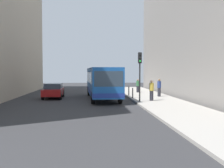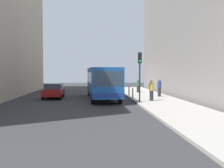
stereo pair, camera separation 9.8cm
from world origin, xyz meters
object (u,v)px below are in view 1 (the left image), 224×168
at_px(bollard_near, 133,93).
at_px(pedestrian_mid_sidewalk, 159,88).
at_px(car_beside_bus, 53,90).
at_px(pedestrian_far_sidewalk, 138,86).
at_px(traffic_light, 140,67).
at_px(pedestrian_near_signal, 152,90).
at_px(bollard_mid, 129,91).
at_px(bus, 102,81).

distance_m(bollard_near, pedestrian_mid_sidewalk, 3.19).
distance_m(car_beside_bus, pedestrian_far_sidewalk, 10.55).
xyz_separation_m(traffic_light, pedestrian_near_signal, (1.14, 0.60, -1.97)).
bearing_deg(bollard_mid, pedestrian_far_sidewalk, 67.85).
distance_m(traffic_light, pedestrian_near_signal, 2.35).
height_order(traffic_light, pedestrian_far_sidewalk, traffic_light).
xyz_separation_m(bus, bollard_near, (2.87, -0.85, -1.10)).
distance_m(pedestrian_near_signal, pedestrian_far_sidewalk, 9.29).
bearing_deg(traffic_light, bus, 126.50).
bearing_deg(bollard_near, car_beside_bus, 166.63).
relative_size(car_beside_bus, pedestrian_near_signal, 2.51).
bearing_deg(bus, pedestrian_far_sidewalk, -130.43).
bearing_deg(pedestrian_mid_sidewalk, pedestrian_far_sidewalk, 12.05).
relative_size(bus, bollard_near, 11.71).
bearing_deg(bollard_near, bus, 163.41).
relative_size(pedestrian_near_signal, pedestrian_far_sidewalk, 1.11).
xyz_separation_m(bollard_mid, pedestrian_far_sidewalk, (1.66, 4.08, 0.31)).
xyz_separation_m(bus, traffic_light, (2.97, -4.01, 1.28)).
relative_size(bollard_near, pedestrian_mid_sidewalk, 0.54).
bearing_deg(bus, car_beside_bus, -14.13).
distance_m(car_beside_bus, pedestrian_near_signal, 9.94).
bearing_deg(bollard_mid, bus, -148.21).
height_order(bollard_near, pedestrian_mid_sidewalk, pedestrian_mid_sidewalk).
height_order(pedestrian_near_signal, pedestrian_mid_sidewalk, pedestrian_mid_sidewalk).
distance_m(bollard_near, bollard_mid, 2.63).
distance_m(bus, bollard_near, 3.19).
height_order(bus, pedestrian_far_sidewalk, bus).
xyz_separation_m(car_beside_bus, pedestrian_near_signal, (8.92, -4.39, 0.25)).
xyz_separation_m(car_beside_bus, bollard_near, (7.68, -1.82, -0.16)).
distance_m(car_beside_bus, bollard_mid, 7.72).
relative_size(car_beside_bus, traffic_light, 1.08).
xyz_separation_m(bollard_mid, pedestrian_mid_sidewalk, (2.89, -1.34, 0.41)).
bearing_deg(pedestrian_mid_sidewalk, pedestrian_near_signal, 156.14).
bearing_deg(bus, pedestrian_near_signal, 137.54).
relative_size(traffic_light, bollard_near, 4.32).
height_order(traffic_light, bollard_mid, traffic_light).
xyz_separation_m(bus, car_beside_bus, (-4.81, 0.97, -0.94)).
relative_size(bollard_mid, pedestrian_mid_sidewalk, 0.54).
height_order(bus, bollard_near, bus).
bearing_deg(traffic_light, bollard_mid, 90.99).
height_order(bus, bollard_mid, bus).
relative_size(pedestrian_near_signal, pedestrian_mid_sidewalk, 1.00).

